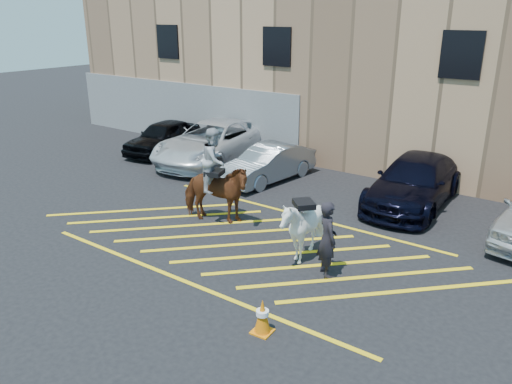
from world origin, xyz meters
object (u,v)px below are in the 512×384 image
Objects in this scene: car_black_suv at (164,137)px; car_white_pickup at (213,142)px; car_blue_suv at (415,182)px; saddled_white at (303,228)px; handler at (327,239)px; car_silver_sedan at (269,163)px; traffic_cone at (262,316)px; mounted_bay at (215,185)px.

car_black_suv is 2.73m from car_white_pickup.
car_white_pickup is (2.72, 0.18, 0.13)m from car_black_suv.
saddled_white reaches higher than car_blue_suv.
car_blue_suv is 2.83× the size of handler.
saddled_white is (4.22, -4.69, 0.19)m from car_silver_sedan.
car_white_pickup is 2.96× the size of saddled_white.
car_silver_sedan is 1.96× the size of saddled_white.
traffic_cone is at bearing -43.26° from car_black_suv.
saddled_white is at bearing -42.07° from car_white_pickup.
handler is at bearing 91.74° from traffic_cone.
traffic_cone is (5.16, -7.80, -0.29)m from car_silver_sedan.
car_blue_suv reaches higher than car_silver_sedan.
car_black_suv is 1.04× the size of car_silver_sedan.
mounted_bay is at bearing -55.45° from car_white_pickup.
car_white_pickup reaches higher than car_blue_suv.
mounted_bay is at bearing 29.48° from handler.
car_blue_suv reaches higher than traffic_cone.
saddled_white is at bearing -33.64° from car_black_suv.
car_black_suv is 6.01m from car_silver_sedan.
handler is 2.53× the size of traffic_cone.
car_blue_suv is at bearing -5.47° from car_black_suv.
handler is (11.06, -5.61, 0.22)m from car_black_suv.
car_silver_sedan is at bearing 131.97° from saddled_white.
handler reaches higher than car_black_suv.
mounted_bay is (4.18, -4.87, 0.31)m from car_white_pickup.
car_blue_suv is at bearing 80.13° from saddled_white.
car_blue_suv is (8.42, 0.00, -0.08)m from car_white_pickup.
car_silver_sedan is 7.17m from handler.
saddled_white is at bearing -102.08° from car_blue_suv.
traffic_cone is at bearing -73.13° from saddled_white.
car_white_pickup is at bearing 7.21° from handler.
car_blue_suv is at bearing 48.89° from mounted_bay.
car_white_pickup is at bearing 130.64° from mounted_bay.
car_white_pickup is 3.35m from car_silver_sedan.
car_silver_sedan is at bearing -18.86° from car_white_pickup.
mounted_bay is 3.88× the size of traffic_cone.
mounted_bay reaches higher than car_blue_suv.
saddled_white is 2.78× the size of traffic_cone.
car_white_pickup reaches higher than car_black_suv.
traffic_cone is (8.42, -8.53, -0.47)m from car_white_pickup.
car_blue_suv is 7.17× the size of traffic_cone.
handler is 0.65× the size of mounted_bay.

